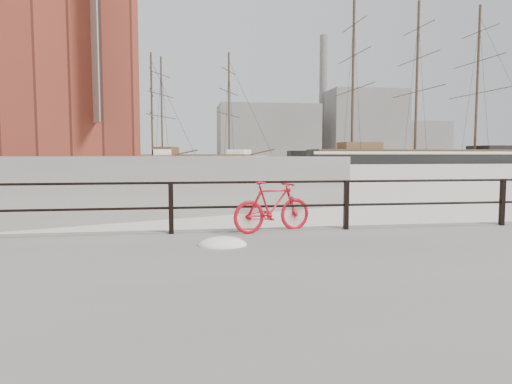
{
  "coord_description": "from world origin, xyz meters",
  "views": [
    {
      "loc": [
        -6.71,
        -8.96,
        1.86
      ],
      "look_at": [
        -5.1,
        1.5,
        1.0
      ],
      "focal_mm": 32.0,
      "sensor_mm": 36.0,
      "label": 1
    }
  ],
  "objects_px": {
    "schooner_mid": "(195,164)",
    "schooner_left": "(116,167)",
    "bicycle": "(272,207)",
    "barque_black": "(415,164)"
  },
  "relations": [
    {
      "from": "schooner_mid",
      "to": "schooner_left",
      "type": "bearing_deg",
      "value": -106.25
    },
    {
      "from": "bicycle",
      "to": "schooner_left",
      "type": "height_order",
      "value": "schooner_left"
    },
    {
      "from": "barque_black",
      "to": "schooner_mid",
      "type": "distance_m",
      "value": 46.84
    },
    {
      "from": "schooner_mid",
      "to": "bicycle",
      "type": "bearing_deg",
      "value": -66.19
    },
    {
      "from": "bicycle",
      "to": "barque_black",
      "type": "xyz_separation_m",
      "value": [
        47.02,
        83.11,
        -0.85
      ]
    },
    {
      "from": "bicycle",
      "to": "barque_black",
      "type": "height_order",
      "value": "barque_black"
    },
    {
      "from": "barque_black",
      "to": "schooner_mid",
      "type": "xyz_separation_m",
      "value": [
        -46.83,
        -1.2,
        0.0
      ]
    },
    {
      "from": "bicycle",
      "to": "barque_black",
      "type": "relative_size",
      "value": 0.03
    },
    {
      "from": "schooner_left",
      "to": "barque_black",
      "type": "bearing_deg",
      "value": 14.2
    },
    {
      "from": "bicycle",
      "to": "schooner_left",
      "type": "bearing_deg",
      "value": 82.91
    }
  ]
}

